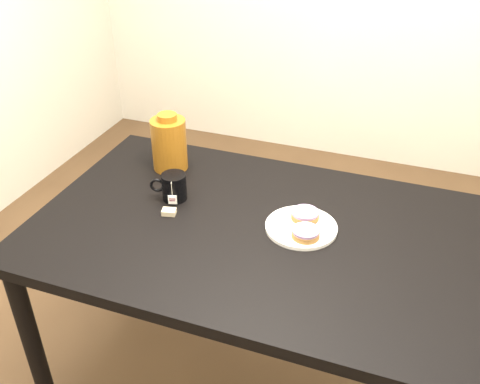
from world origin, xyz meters
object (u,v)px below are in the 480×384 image
(bagel_package, at_px, (169,143))
(bagel_back, at_px, (305,215))
(plate, at_px, (301,227))
(mug, at_px, (174,187))
(bagel_front, at_px, (306,233))
(teabag_pouch, at_px, (169,212))
(table, at_px, (251,247))

(bagel_package, bearing_deg, bagel_back, -16.85)
(plate, height_order, bagel_package, bagel_package)
(mug, distance_m, bagel_package, 0.23)
(plate, distance_m, bagel_package, 0.61)
(plate, bearing_deg, bagel_back, 89.99)
(bagel_front, height_order, bagel_package, bagel_package)
(mug, distance_m, teabag_pouch, 0.10)
(bagel_back, xyz_separation_m, bagel_front, (0.03, -0.10, -0.00))
(bagel_package, bearing_deg, teabag_pouch, -64.86)
(plate, xyz_separation_m, bagel_front, (0.03, -0.05, 0.02))
(bagel_back, relative_size, bagel_package, 0.57)
(bagel_front, bearing_deg, plate, 116.82)
(table, distance_m, mug, 0.34)
(table, distance_m, plate, 0.18)
(teabag_pouch, bearing_deg, bagel_front, 2.37)
(teabag_pouch, xyz_separation_m, bagel_package, (-0.13, 0.29, 0.09))
(mug, bearing_deg, plate, -20.25)
(bagel_back, relative_size, teabag_pouch, 2.78)
(table, relative_size, teabag_pouch, 31.11)
(mug, bearing_deg, bagel_package, 101.96)
(bagel_front, xyz_separation_m, bagel_package, (-0.59, 0.27, 0.08))
(bagel_package, bearing_deg, mug, -60.68)
(table, xyz_separation_m, bagel_package, (-0.41, 0.26, 0.19))
(mug, height_order, teabag_pouch, mug)
(plate, height_order, mug, mug)
(bagel_back, bearing_deg, bagel_package, 163.15)
(table, xyz_separation_m, teabag_pouch, (-0.28, -0.03, 0.09))
(table, xyz_separation_m, bagel_front, (0.18, -0.01, 0.11))
(teabag_pouch, height_order, bagel_package, bagel_package)
(bagel_front, bearing_deg, teabag_pouch, -177.63)
(table, bearing_deg, bagel_package, 148.07)
(plate, distance_m, bagel_back, 0.05)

